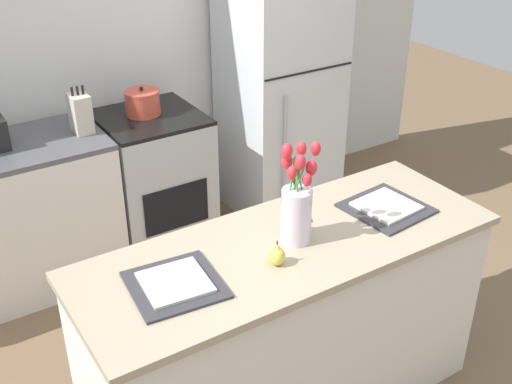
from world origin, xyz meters
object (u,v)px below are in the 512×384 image
Objects in this scene: pear_figurine at (277,255)px; plate_setting_left at (175,284)px; stove_range at (155,181)px; flower_vase at (296,204)px; knife_block at (81,113)px; plate_setting_right at (386,207)px; cooking_pot at (143,102)px; refrigerator at (280,89)px.

plate_setting_left is at bearing 167.51° from pear_figurine.
flower_vase is (-0.07, -1.59, 0.63)m from stove_range.
knife_block is (-0.19, 1.68, 0.06)m from pear_figurine.
plate_setting_right is at bearing 7.66° from pear_figurine.
stove_range is at bearing 68.93° from plate_setting_left.
pear_figurine is at bearing -97.62° from stove_range.
knife_block is at bearing 96.45° from pear_figurine.
cooking_pot is 0.79× the size of knife_block.
plate_setting_left is 1.61m from knife_block.
cooking_pot is (0.21, 1.74, 0.02)m from pear_figurine.
refrigerator is 4.92× the size of plate_setting_right.
cooking_pot reaches higher than stove_range.
refrigerator reaches higher than cooking_pot.
flower_vase is 1.22× the size of plate_setting_left.
pear_figurine reaches higher than plate_setting_left.
knife_block is (-1.37, -0.02, 0.13)m from refrigerator.
plate_setting_right is 1.80m from knife_block.
plate_setting_left is (-1.57, -1.61, 0.04)m from refrigerator.
stove_range is at bearing 104.63° from plate_setting_right.
stove_range is 2.50× the size of plate_setting_left.
stove_range is 3.31× the size of knife_block.
knife_block reaches higher than stove_range.
stove_range is 1.72m from flower_vase.
pear_figurine is at bearing -147.18° from flower_vase.
refrigerator is 6.50× the size of knife_block.
knife_block is at bearing 117.76° from plate_setting_right.
refrigerator is at bearing 0.86° from knife_block.
plate_setting_left is 1.00× the size of plate_setting_right.
plate_setting_right is at bearing -75.37° from stove_range.
cooking_pot is at bearing 83.21° from pear_figurine.
knife_block reaches higher than plate_setting_right.
flower_vase is (-1.02, -1.60, 0.20)m from refrigerator.
plate_setting_left is (-0.55, -0.02, -0.16)m from flower_vase.
refrigerator is 4.05× the size of flower_vase.
cooking_pot is at bearing 104.98° from plate_setting_right.
flower_vase is 0.58m from plate_setting_left.
flower_vase is 2.04× the size of cooking_pot.
plate_setting_right is 1.68× the size of cooking_pot.
flower_vase is at bearing 32.82° from pear_figurine.
flower_vase is 0.51m from plate_setting_right.
cooking_pot reaches higher than plate_setting_left.
cooking_pot is at bearing 118.99° from stove_range.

